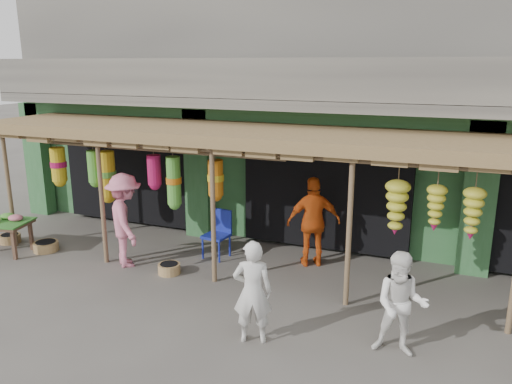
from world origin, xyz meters
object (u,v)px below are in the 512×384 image
at_px(person_vendor, 314,222).
at_px(person_shopper, 125,220).
at_px(person_front, 253,292).
at_px(person_right, 401,304).
at_px(blue_chair, 218,231).

height_order(person_vendor, person_shopper, person_shopper).
relative_size(person_front, person_right, 1.04).
xyz_separation_m(person_front, person_vendor, (0.04, 3.12, 0.13)).
xyz_separation_m(person_vendor, person_shopper, (-3.50, -1.41, 0.03)).
distance_m(person_vendor, person_shopper, 3.77).
height_order(blue_chair, person_shopper, person_shopper).
bearing_deg(blue_chair, person_vendor, 14.88).
bearing_deg(person_shopper, person_right, -149.25).
bearing_deg(blue_chair, person_shopper, -136.36).
xyz_separation_m(blue_chair, person_vendor, (1.99, 0.28, 0.36)).
distance_m(person_front, person_right, 2.09).
height_order(person_right, person_shopper, person_shopper).
bearing_deg(blue_chair, person_front, -48.62).
relative_size(person_vendor, person_shopper, 0.97).
xyz_separation_m(blue_chair, person_right, (3.99, -2.37, 0.19)).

